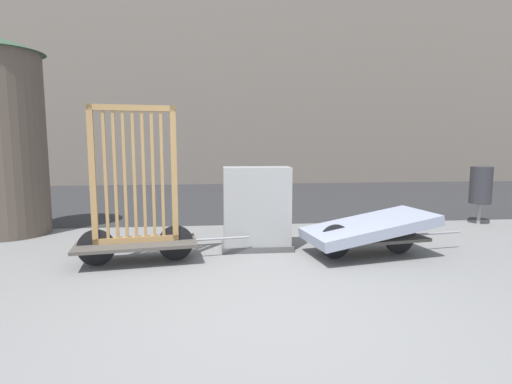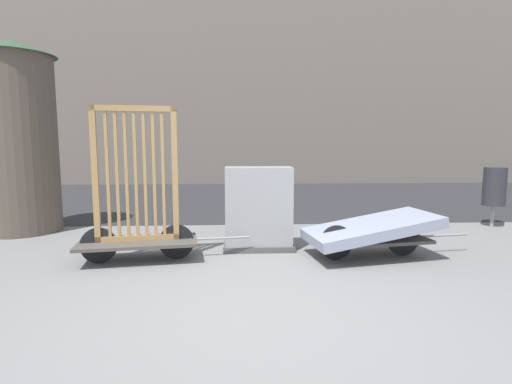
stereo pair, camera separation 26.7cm
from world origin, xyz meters
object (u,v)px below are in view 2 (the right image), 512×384
Objects in this scene: trash_bin at (494,187)px; utility_cabinet at (259,212)px; bike_cart_with_mattress at (371,231)px; bike_cart_with_bedframe at (138,211)px; advertising_column at (17,136)px.

utility_cabinet is at bearing -162.48° from trash_bin.
utility_cabinet is 4.47m from trash_bin.
bike_cart_with_bedframe is at bearing 171.19° from bike_cart_with_mattress.
bike_cart_with_mattress is 1.52m from utility_cabinet.
utility_cabinet is at bearing -18.99° from advertising_column.
utility_cabinet is 0.37× the size of advertising_column.
bike_cart_with_mattress is 1.98× the size of utility_cabinet.
advertising_column is (-5.33, 1.83, 1.23)m from bike_cart_with_mattress.
bike_cart_with_bedframe is 0.70× the size of advertising_column.
trash_bin is (4.26, 1.34, 0.18)m from utility_cabinet.
advertising_column is at bearing 152.29° from bike_cart_with_mattress.
trash_bin is 0.34× the size of advertising_column.
advertising_column reaches higher than utility_cabinet.
utility_cabinet reaches higher than bike_cart_with_mattress.
advertising_column is (-8.16, -0.00, 0.88)m from trash_bin.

